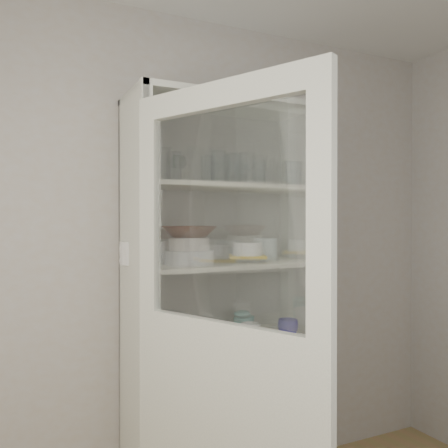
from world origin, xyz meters
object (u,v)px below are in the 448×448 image
cream_bowl (189,244)px  cream_dish (208,411)px  pantry_cabinet (219,321)px  goblet_1 (179,168)px  white_ramekin (248,249)px  yellow_trivet (248,256)px  grey_bowl_stack (265,249)px  glass_platter (248,260)px  plate_stack_back (143,253)px  teal_jar (242,324)px  white_canister (177,328)px  goblet_3 (248,171)px  goblet_2 (225,170)px  terracotta_bowl (189,232)px  plate_stack_front (189,257)px  mug_white (250,332)px  cupboard_door (223,382)px  tin_box (281,402)px  mug_teal (246,324)px  mug_blue (288,327)px  measuring_cups (173,345)px  goblet_0 (177,168)px

cream_bowl → cream_dish: 0.87m
pantry_cabinet → cream_bowl: bearing=-154.9°
cream_bowl → goblet_1: bearing=87.3°
pantry_cabinet → white_ramekin: bearing=-32.8°
yellow_trivet → grey_bowl_stack: (0.14, 0.05, 0.03)m
glass_platter → white_ramekin: (0.00, 0.00, 0.06)m
plate_stack_back → teal_jar: bearing=-4.4°
plate_stack_back → white_canister: bearing=-14.4°
goblet_3 → goblet_2: bearing=172.7°
cream_bowl → terracotta_bowl: terracotta_bowl is taller
plate_stack_front → mug_white: size_ratio=2.46×
goblet_1 → terracotta_bowl: (-0.01, -0.16, -0.33)m
cupboard_door → glass_platter: 0.85m
teal_jar → tin_box: (0.19, -0.08, -0.43)m
tin_box → goblet_3: bearing=138.2°
goblet_1 → goblet_3: 0.39m
plate_stack_front → yellow_trivet: size_ratio=1.30×
grey_bowl_stack → mug_white: (-0.17, -0.14, -0.41)m
pantry_cabinet → mug_white: 0.20m
pantry_cabinet → yellow_trivet: 0.38m
white_ramekin → cream_dish: (-0.22, 0.01, -0.83)m
mug_teal → yellow_trivet: bearing=-113.5°
mug_blue → tin_box: bearing=83.4°
plate_stack_front → goblet_3: bearing=16.8°
pantry_cabinet → measuring_cups: pantry_cabinet is taller
goblet_1 → tin_box: 1.38m
terracotta_bowl → yellow_trivet: (0.34, 0.02, -0.14)m
goblet_0 → plate_stack_back: (-0.18, 0.02, -0.43)m
grey_bowl_stack → tin_box: 0.84m
terracotta_bowl → teal_jar: bearing=13.3°
glass_platter → mug_white: 0.38m
goblet_2 → white_canister: bearing=-169.4°
goblet_2 → white_canister: (-0.30, -0.06, -0.82)m
goblet_3 → measuring_cups: (-0.50, -0.16, -0.87)m
mug_white → tin_box: (0.23, 0.07, -0.42)m
white_ramekin → teal_jar: (0.00, 0.07, -0.41)m
yellow_trivet → mug_blue: size_ratio=1.73×
cupboard_door → plate_stack_front: (0.10, 0.60, 0.42)m
mug_teal → white_canister: (-0.41, -0.02, 0.02)m
goblet_1 → grey_bowl_stack: (0.47, -0.10, -0.43)m
grey_bowl_stack → cream_dish: size_ratio=0.51×
cream_dish → plate_stack_front: bearing=-167.1°
goblet_1 → plate_stack_front: bearing=-92.7°
grey_bowl_stack → teal_jar: (-0.13, 0.02, -0.41)m
goblet_3 → cream_bowl: goblet_3 is taller
terracotta_bowl → yellow_trivet: bearing=2.5°
plate_stack_front → teal_jar: size_ratio=2.23×
goblet_3 → glass_platter: goblet_3 is taller
goblet_1 → glass_platter: 0.60m
goblet_1 → glass_platter: bearing=-23.0°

